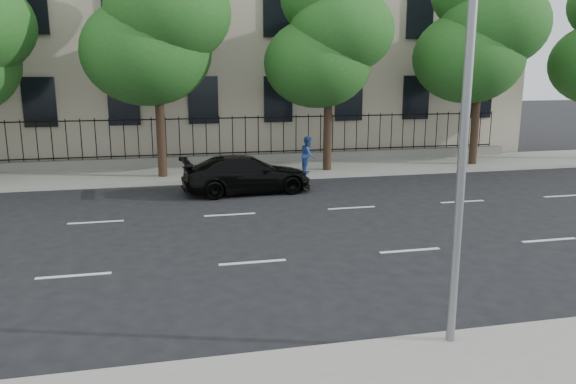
% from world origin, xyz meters
% --- Properties ---
extents(ground, '(120.00, 120.00, 0.00)m').
position_xyz_m(ground, '(0.00, 0.00, 0.00)').
color(ground, black).
rests_on(ground, ground).
extents(far_sidewalk, '(60.00, 4.00, 0.15)m').
position_xyz_m(far_sidewalk, '(0.00, 14.00, 0.07)').
color(far_sidewalk, gray).
rests_on(far_sidewalk, ground).
extents(lane_markings, '(49.60, 4.62, 0.01)m').
position_xyz_m(lane_markings, '(0.00, 4.75, 0.01)').
color(lane_markings, silver).
rests_on(lane_markings, ground).
extents(iron_fence, '(30.00, 0.50, 2.20)m').
position_xyz_m(iron_fence, '(0.00, 15.70, 0.65)').
color(iron_fence, slate).
rests_on(iron_fence, far_sidewalk).
extents(street_light, '(0.25, 3.32, 8.05)m').
position_xyz_m(street_light, '(2.50, -1.77, 5.15)').
color(street_light, slate).
rests_on(street_light, near_sidewalk).
extents(tree_c, '(5.89, 5.50, 9.80)m').
position_xyz_m(tree_c, '(-1.96, 13.36, 6.41)').
color(tree_c, '#382619').
rests_on(tree_c, far_sidewalk).
extents(tree_d, '(5.34, 4.94, 8.84)m').
position_xyz_m(tree_d, '(5.04, 13.36, 5.84)').
color(tree_d, '#382619').
rests_on(tree_d, far_sidewalk).
extents(tree_e, '(5.71, 5.31, 9.46)m').
position_xyz_m(tree_e, '(12.04, 13.36, 6.20)').
color(tree_e, '#382619').
rests_on(tree_e, far_sidewalk).
extents(black_sedan, '(4.87, 2.30, 1.37)m').
position_xyz_m(black_sedan, '(1.00, 10.05, 0.69)').
color(black_sedan, black).
rests_on(black_sedan, ground).
extents(pedestrian_far, '(0.84, 0.93, 1.55)m').
position_xyz_m(pedestrian_far, '(3.98, 12.57, 0.93)').
color(pedestrian_far, navy).
rests_on(pedestrian_far, far_sidewalk).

